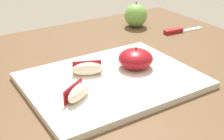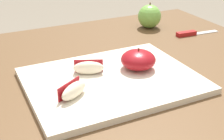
{
  "view_description": "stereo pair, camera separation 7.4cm",
  "coord_description": "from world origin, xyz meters",
  "px_view_note": "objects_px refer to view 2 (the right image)",
  "views": [
    {
      "loc": [
        -0.34,
        -0.63,
        1.09
      ],
      "look_at": [
        0.01,
        -0.07,
        0.77
      ],
      "focal_mm": 50.63,
      "sensor_mm": 36.0,
      "label": 1
    },
    {
      "loc": [
        -0.28,
        -0.67,
        1.09
      ],
      "look_at": [
        0.01,
        -0.07,
        0.77
      ],
      "focal_mm": 50.63,
      "sensor_mm": 36.0,
      "label": 2
    }
  ],
  "objects_px": {
    "cutting_board": "(112,80)",
    "apple_wedge_left": "(74,90)",
    "apple_wedge_back": "(89,68)",
    "whole_apple_granny_green": "(149,16)",
    "paring_knife": "(190,33)",
    "apple_half_skin_up": "(138,60)"
  },
  "relations": [
    {
      "from": "cutting_board",
      "to": "apple_wedge_left",
      "type": "height_order",
      "value": "apple_wedge_left"
    },
    {
      "from": "apple_wedge_back",
      "to": "apple_wedge_left",
      "type": "bearing_deg",
      "value": -128.18
    },
    {
      "from": "whole_apple_granny_green",
      "to": "apple_wedge_back",
      "type": "bearing_deg",
      "value": -141.09
    },
    {
      "from": "whole_apple_granny_green",
      "to": "apple_wedge_left",
      "type": "bearing_deg",
      "value": -138.49
    },
    {
      "from": "cutting_board",
      "to": "whole_apple_granny_green",
      "type": "height_order",
      "value": "whole_apple_granny_green"
    },
    {
      "from": "paring_knife",
      "to": "apple_wedge_left",
      "type": "bearing_deg",
      "value": -154.34
    },
    {
      "from": "apple_wedge_left",
      "to": "apple_wedge_back",
      "type": "relative_size",
      "value": 0.97
    },
    {
      "from": "apple_wedge_back",
      "to": "whole_apple_granny_green",
      "type": "relative_size",
      "value": 0.86
    },
    {
      "from": "paring_knife",
      "to": "whole_apple_granny_green",
      "type": "xyz_separation_m",
      "value": [
        -0.08,
        0.13,
        0.04
      ]
    },
    {
      "from": "apple_wedge_back",
      "to": "cutting_board",
      "type": "bearing_deg",
      "value": -45.56
    },
    {
      "from": "cutting_board",
      "to": "apple_half_skin_up",
      "type": "relative_size",
      "value": 4.58
    },
    {
      "from": "cutting_board",
      "to": "apple_wedge_back",
      "type": "distance_m",
      "value": 0.06
    },
    {
      "from": "apple_wedge_back",
      "to": "whole_apple_granny_green",
      "type": "bearing_deg",
      "value": 38.91
    },
    {
      "from": "whole_apple_granny_green",
      "to": "paring_knife",
      "type": "bearing_deg",
      "value": -58.29
    },
    {
      "from": "cutting_board",
      "to": "paring_knife",
      "type": "xyz_separation_m",
      "value": [
        0.38,
        0.19,
        -0.0
      ]
    },
    {
      "from": "apple_half_skin_up",
      "to": "paring_knife",
      "type": "bearing_deg",
      "value": 30.07
    },
    {
      "from": "cutting_board",
      "to": "paring_knife",
      "type": "relative_size",
      "value": 2.48
    },
    {
      "from": "cutting_board",
      "to": "apple_half_skin_up",
      "type": "bearing_deg",
      "value": 11.98
    },
    {
      "from": "cutting_board",
      "to": "apple_wedge_left",
      "type": "xyz_separation_m",
      "value": [
        -0.11,
        -0.05,
        0.02
      ]
    },
    {
      "from": "apple_half_skin_up",
      "to": "apple_wedge_left",
      "type": "height_order",
      "value": "apple_half_skin_up"
    },
    {
      "from": "apple_half_skin_up",
      "to": "whole_apple_granny_green",
      "type": "height_order",
      "value": "whole_apple_granny_green"
    },
    {
      "from": "apple_wedge_back",
      "to": "paring_knife",
      "type": "relative_size",
      "value": 0.48
    }
  ]
}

